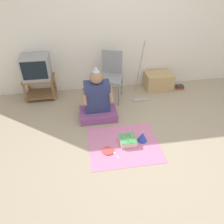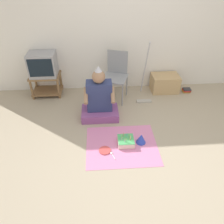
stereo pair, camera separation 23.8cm
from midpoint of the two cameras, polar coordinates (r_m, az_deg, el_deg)
The scene contains 14 objects.
ground_plane at distance 3.18m, azimuth 11.01°, elevation -10.98°, with size 16.00×16.00×0.00m, color tan.
wall_back at distance 4.28m, azimuth 6.61°, elevation 21.95°, with size 6.40×0.06×2.55m.
tv_stand at distance 4.46m, azimuth -15.31°, elevation 7.29°, with size 0.57×0.41×0.42m.
tv at distance 4.30m, azimuth -16.12°, elevation 11.83°, with size 0.49×0.40×0.43m.
folding_chair at distance 4.10m, azimuth 2.70°, elevation 10.22°, with size 0.55×0.55×0.89m.
cardboard_box_stack at distance 4.63m, azimuth 15.06°, elevation 7.29°, with size 0.54×0.38×0.34m.
dust_mop at distance 4.16m, azimuth 10.12°, elevation 7.18°, with size 0.28×0.42×1.15m.
book_pile at distance 4.77m, azimuth 20.23°, elevation 5.32°, with size 0.16×0.14×0.07m.
person_seated at distance 3.63m, azimuth -1.41°, elevation 2.96°, with size 0.62×0.42×0.92m.
party_cloth at distance 3.26m, azimuth 4.67°, elevation -8.69°, with size 1.04×0.87×0.01m.
birthday_cake at distance 3.26m, azimuth 5.74°, elevation -7.66°, with size 0.24×0.24×0.15m.
party_hat_blue at distance 3.29m, azimuth 9.69°, elevation -6.89°, with size 0.15×0.15×0.15m.
paper_plate at distance 3.17m, azimuth 0.31°, elevation -10.06°, with size 0.17×0.17×0.01m.
plastic_spoon_near at distance 3.12m, azimuth 2.20°, elevation -10.95°, with size 0.07×0.14×0.01m.
Camera 2 is at (-0.62, -2.10, 2.28)m, focal length 35.00 mm.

